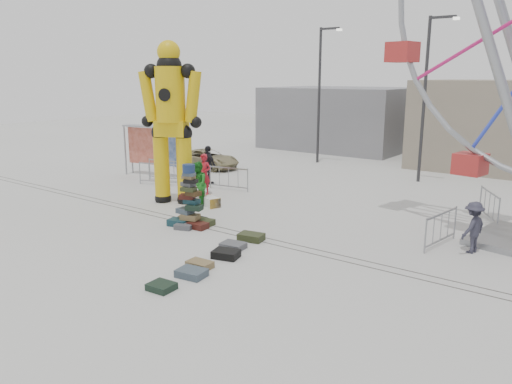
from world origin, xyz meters
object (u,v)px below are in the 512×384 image
Objects in this scene: lamp_post_right at (427,92)px; pedestrian_green at (198,184)px; parked_suv at (207,159)px; banner_scaffold at (154,139)px; suitcase_tower at (190,209)px; lamp_post_left at (321,89)px; barricade_dummy_a at (166,170)px; pedestrian_red at (204,174)px; pedestrian_grey at (473,227)px; barricade_wheel_front at (441,229)px; barricade_dummy_b at (158,174)px; steamer_trunk at (211,202)px; pedestrian_black at (208,165)px; barricade_wheel_back at (489,206)px; crash_test_dummy at (171,117)px; barricade_dummy_c at (229,178)px.

lamp_post_right is 4.33× the size of pedestrian_green.
banner_scaffold is at bearing 167.83° from parked_suv.
lamp_post_left is at bearing 91.04° from suitcase_tower.
barricade_dummy_a is at bearing -33.66° from banner_scaffold.
pedestrian_red is 11.76m from pedestrian_grey.
banner_scaffold is at bearing 90.50° from barricade_wheel_front.
barricade_dummy_b is 13.92m from barricade_wheel_front.
pedestrian_green is at bearing -65.86° from pedestrian_red.
barricade_dummy_a is at bearing -144.18° from lamp_post_right.
banner_scaffold is 0.96× the size of parked_suv.
parked_suv is at bearing 179.20° from pedestrian_green.
pedestrian_red is 0.47× the size of parked_suv.
barricade_dummy_a reaches higher than steamer_trunk.
barricade_dummy_b is 0.51× the size of parked_suv.
lamp_post_left is 9.56m from pedestrian_black.
banner_scaffold is 2.09m from barricade_dummy_a.
banner_scaffold reaches higher than pedestrian_grey.
lamp_post_left reaches higher than barricade_dummy_b.
suitcase_tower is 7.07m from pedestrian_black.
barricade_wheel_back is (9.62, 4.61, 0.36)m from steamer_trunk.
banner_scaffold is 1.87× the size of barricade_wheel_front.
barricade_wheel_front reaches higher than steamer_trunk.
crash_test_dummy reaches higher than barricade_wheel_front.
crash_test_dummy is 8.64m from parked_suv.
pedestrian_grey is at bearing -21.46° from barricade_dummy_c.
banner_scaffold is 2.05× the size of pedestrian_red.
barricade_dummy_c is (-2.57, 5.24, -0.07)m from suitcase_tower.
lamp_post_left is 1.17× the size of crash_test_dummy.
lamp_post_left is 4.00× the size of barricade_dummy_c.
pedestrian_red is at bearing -117.25° from barricade_dummy_c.
barricade_dummy_c is at bearing 156.13° from pedestrian_green.
steamer_trunk is 0.44× the size of pedestrian_black.
lamp_post_left is 10.90m from barricade_dummy_a.
suitcase_tower is at bearing -143.15° from parked_suv.
steamer_trunk is at bearing -74.85° from barricade_dummy_c.
barricade_wheel_front is at bearing -18.46° from crash_test_dummy.
crash_test_dummy reaches higher than pedestrian_red.
lamp_post_left is at bearing -86.04° from pedestrian_black.
lamp_post_right is at bearing -137.54° from pedestrian_grey.
suitcase_tower is at bearing -74.42° from barricade_dummy_c.
lamp_post_right reaches higher than pedestrian_red.
barricade_wheel_back is at bearing -9.59° from barricade_dummy_b.
lamp_post_right is 7.28m from lamp_post_left.
pedestrian_grey reaches higher than barricade_dummy_a.
steamer_trunk is at bearing 144.97° from pedestrian_black.
parked_suv is at bearing 119.21° from pedestrian_red.
barricade_wheel_back is 11.19m from pedestrian_green.
barricade_wheel_front is at bearing 179.99° from pedestrian_black.
barricade_wheel_back is (14.45, 3.01, 0.00)m from barricade_dummy_b.
pedestrian_black is (-2.98, 3.21, 0.76)m from steamer_trunk.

